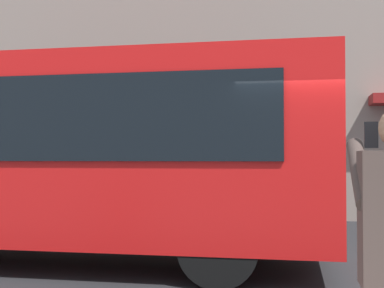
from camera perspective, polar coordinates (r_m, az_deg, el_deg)
ground_plane at (r=7.45m, az=15.49°, el=-13.78°), size 60.00×60.00×0.00m
red_bus at (r=8.44m, az=-16.79°, el=-0.82°), size 9.05×2.54×3.08m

